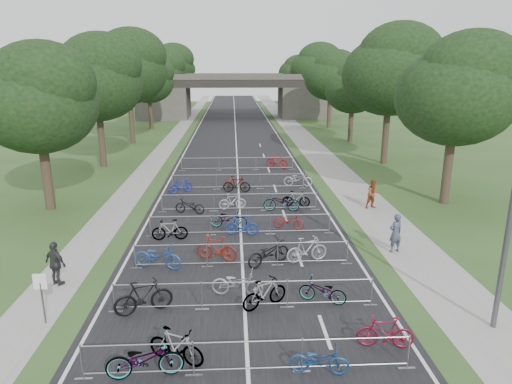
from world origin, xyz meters
TOP-DOWN VIEW (x-y plane):
  - ground at (0.00, 0.00)m, footprint 200.00×200.00m
  - road at (0.00, 50.00)m, footprint 11.00×140.00m
  - sidewalk_right at (8.00, 50.00)m, footprint 3.00×140.00m
  - sidewalk_left at (-7.50, 50.00)m, footprint 2.00×140.00m
  - lane_markings at (0.00, 50.00)m, footprint 0.12×140.00m
  - overpass_bridge at (0.00, 65.00)m, footprint 31.00×8.00m
  - park_sign at (-6.80, 3.00)m, footprint 0.45×0.06m
  - tree_left_0 at (-11.39, 15.93)m, footprint 6.72×6.72m
  - tree_right_0 at (13.11, 15.93)m, footprint 7.17×7.17m
  - tree_left_1 at (-11.39, 27.93)m, footprint 7.56×7.56m
  - tree_right_1 at (13.11, 27.93)m, footprint 8.18×8.18m
  - tree_left_2 at (-11.39, 39.93)m, footprint 8.40×8.40m
  - tree_right_2 at (13.11, 39.93)m, footprint 6.16×6.16m
  - tree_left_3 at (-11.39, 51.93)m, footprint 6.72×6.72m
  - tree_right_3 at (13.11, 51.93)m, footprint 7.17×7.17m
  - tree_left_4 at (-11.39, 63.93)m, footprint 7.56×7.56m
  - tree_right_4 at (13.11, 63.93)m, footprint 8.18×8.18m
  - tree_left_5 at (-11.39, 75.93)m, footprint 8.40×8.40m
  - tree_right_5 at (13.11, 75.93)m, footprint 6.16×6.16m
  - tree_left_6 at (-11.39, 87.93)m, footprint 6.72×6.72m
  - tree_right_6 at (13.11, 87.93)m, footprint 7.17×7.17m
  - barrier_row_0 at (0.00, 0.00)m, footprint 9.70×0.08m
  - barrier_row_1 at (0.00, 3.60)m, footprint 9.70×0.08m
  - barrier_row_2 at (0.00, 7.20)m, footprint 9.70×0.08m
  - barrier_row_3 at (0.00, 11.00)m, footprint 9.70×0.08m
  - barrier_row_4 at (0.00, 15.00)m, footprint 9.70×0.08m
  - barrier_row_5 at (0.00, 20.00)m, footprint 9.70×0.08m
  - barrier_row_6 at (0.00, 26.00)m, footprint 9.70×0.08m
  - bike_0 at (-2.87, 0.02)m, footprint 2.24×1.00m
  - bike_1 at (-2.08, 0.62)m, footprint 1.89×1.27m
  - bike_2 at (2.01, -0.09)m, footprint 1.77×0.84m
  - bike_3 at (4.28, 1.04)m, footprint 1.83×0.76m
  - bike_4 at (-3.56, 3.50)m, footprint 2.15×1.28m
  - bike_5 at (-0.24, 4.57)m, footprint 2.08×1.04m
  - bike_6 at (0.72, 3.65)m, footprint 1.88×1.38m
  - bike_7 at (2.87, 3.89)m, footprint 1.86×1.25m
  - bike_8 at (-3.62, 7.17)m, footprint 2.24×1.29m
  - bike_9 at (-1.14, 7.89)m, footprint 2.00×1.19m
  - bike_10 at (1.14, 7.28)m, footprint 2.23×1.78m
  - bike_11 at (2.87, 7.50)m, footprint 2.02×1.03m
  - bike_12 at (-3.55, 10.44)m, footprint 1.81×0.61m
  - bike_13 at (-0.65, 12.05)m, footprint 2.15×1.17m
  - bike_14 at (0.05, 10.97)m, footprint 1.80×0.70m
  - bike_15 at (2.59, 11.78)m, footprint 1.76×1.06m
  - bike_16 at (-2.94, 14.62)m, footprint 1.89×1.08m
  - bike_17 at (-0.42, 15.32)m, footprint 1.73×0.74m
  - bike_18 at (2.51, 14.82)m, footprint 2.20×0.90m
  - bike_19 at (3.50, 15.61)m, footprint 1.76×0.79m
  - bike_20 at (-3.97, 19.16)m, footprint 1.73×1.26m
  - bike_21 at (-0.25, 20.47)m, footprint 1.73×1.38m
  - bike_22 at (-0.13, 19.14)m, footprint 1.91×0.69m
  - bike_23 at (4.30, 20.54)m, footprint 2.14×1.02m
  - bike_27 at (3.36, 26.59)m, footprint 2.00×1.57m
  - pedestrian_a at (7.15, 8.43)m, footprint 0.79×0.65m
  - pedestrian_b at (8.12, 15.12)m, footprint 1.01×0.87m
  - pedestrian_c at (-7.39, 5.82)m, footprint 1.15×0.92m

SIDE VIEW (x-z plane):
  - ground at x=0.00m, z-range 0.00..0.00m
  - lane_markings at x=0.00m, z-range 0.00..0.00m
  - road at x=0.00m, z-range 0.00..0.01m
  - sidewalk_right at x=8.00m, z-range 0.00..0.01m
  - sidewalk_left at x=-7.50m, z-range 0.00..0.01m
  - bike_15 at x=2.59m, z-range 0.00..0.87m
  - bike_21 at x=-0.25m, z-range 0.00..0.88m
  - bike_2 at x=2.01m, z-range 0.00..0.89m
  - bike_7 at x=2.87m, z-range 0.00..0.93m
  - bike_16 at x=-2.94m, z-range 0.00..0.94m
  - bike_17 at x=-0.42m, z-range 0.00..1.01m
  - bike_19 at x=3.50m, z-range 0.00..1.02m
  - bike_20 at x=-3.97m, z-range 0.00..1.03m
  - bike_5 at x=-0.24m, z-range 0.00..1.04m
  - bike_14 at x=0.05m, z-range 0.00..1.05m
  - bike_3 at x=4.28m, z-range 0.00..1.07m
  - bike_13 at x=-0.65m, z-range 0.00..1.07m
  - bike_12 at x=-3.55m, z-range 0.00..1.08m
  - bike_23 at x=4.30m, z-range 0.00..1.08m
  - barrier_row_0 at x=0.00m, z-range 0.00..1.10m
  - barrier_row_1 at x=0.00m, z-range 0.00..1.10m
  - barrier_row_2 at x=0.00m, z-range 0.00..1.10m
  - barrier_row_3 at x=0.00m, z-range 0.00..1.10m
  - barrier_row_4 at x=0.00m, z-range 0.00..1.10m
  - barrier_row_5 at x=0.00m, z-range 0.00..1.10m
  - barrier_row_6 at x=0.00m, z-range 0.00..1.10m
  - bike_1 at x=-2.08m, z-range 0.00..1.11m
  - bike_8 at x=-3.62m, z-range 0.00..1.11m
  - bike_6 at x=0.72m, z-range 0.00..1.12m
  - bike_22 at x=-0.13m, z-range 0.00..1.13m
  - bike_18 at x=2.51m, z-range 0.00..1.13m
  - bike_10 at x=1.14m, z-range 0.00..1.13m
  - bike_0 at x=-2.87m, z-range 0.00..1.14m
  - bike_9 at x=-1.14m, z-range 0.00..1.16m
  - bike_11 at x=2.87m, z-range 0.00..1.17m
  - bike_27 at x=3.36m, z-range 0.00..1.21m
  - bike_4 at x=-3.56m, z-range 0.00..1.25m
  - pedestrian_b at x=8.12m, z-range 0.00..1.79m
  - pedestrian_c at x=-7.39m, z-range 0.00..1.82m
  - pedestrian_a at x=7.15m, z-range 0.00..1.87m
  - park_sign at x=-6.80m, z-range 0.36..2.18m
  - overpass_bridge at x=0.00m, z-range 0.01..7.06m
  - tree_right_2 at x=13.11m, z-range 1.25..10.64m
  - tree_right_5 at x=13.11m, z-range 1.25..10.64m
  - tree_left_0 at x=-11.39m, z-range 1.36..11.61m
  - tree_left_3 at x=-11.39m, z-range 1.36..11.61m
  - tree_left_6 at x=-11.39m, z-range 1.36..11.61m
  - tree_right_0 at x=13.11m, z-range 1.46..12.39m
  - tree_right_3 at x=13.11m, z-range 1.46..12.39m
  - tree_right_6 at x=13.11m, z-range 1.46..12.39m
  - tree_left_1 at x=-11.39m, z-range 1.54..13.07m
  - tree_left_4 at x=-11.39m, z-range 1.54..13.07m
  - tree_right_1 at x=13.11m, z-range 1.67..14.13m
  - tree_right_4 at x=13.11m, z-range 1.67..14.13m
  - tree_left_2 at x=-11.39m, z-range 1.71..14.52m
  - tree_left_5 at x=-11.39m, z-range 1.71..14.52m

